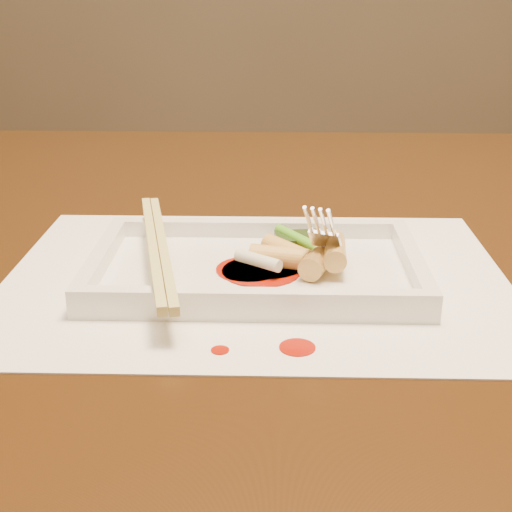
{
  "coord_description": "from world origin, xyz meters",
  "views": [
    {
      "loc": [
        0.06,
        -0.63,
        0.98
      ],
      "look_at": [
        0.05,
        -0.11,
        0.77
      ],
      "focal_mm": 50.0,
      "sensor_mm": 36.0,
      "label": 1
    }
  ],
  "objects_px": {
    "chopstick_a": "(152,246)",
    "plate_base": "(256,272)",
    "table": "(211,327)",
    "placemat": "(256,278)",
    "fork": "(346,172)"
  },
  "relations": [
    {
      "from": "plate_base",
      "to": "chopstick_a",
      "type": "height_order",
      "value": "chopstick_a"
    },
    {
      "from": "table",
      "to": "placemat",
      "type": "height_order",
      "value": "placemat"
    },
    {
      "from": "table",
      "to": "plate_base",
      "type": "bearing_deg",
      "value": -66.17
    },
    {
      "from": "table",
      "to": "fork",
      "type": "xyz_separation_m",
      "value": [
        0.12,
        -0.09,
        0.18
      ]
    },
    {
      "from": "fork",
      "to": "plate_base",
      "type": "bearing_deg",
      "value": -165.58
    },
    {
      "from": "table",
      "to": "plate_base",
      "type": "height_order",
      "value": "plate_base"
    },
    {
      "from": "table",
      "to": "placemat",
      "type": "xyz_separation_m",
      "value": [
        0.05,
        -0.11,
        0.1
      ]
    },
    {
      "from": "table",
      "to": "chopstick_a",
      "type": "relative_size",
      "value": 5.88
    },
    {
      "from": "chopstick_a",
      "to": "fork",
      "type": "bearing_deg",
      "value": 6.75
    },
    {
      "from": "table",
      "to": "fork",
      "type": "distance_m",
      "value": 0.24
    },
    {
      "from": "chopstick_a",
      "to": "plate_base",
      "type": "bearing_deg",
      "value": 0.0
    },
    {
      "from": "plate_base",
      "to": "fork",
      "type": "distance_m",
      "value": 0.11
    },
    {
      "from": "table",
      "to": "chopstick_a",
      "type": "height_order",
      "value": "chopstick_a"
    },
    {
      "from": "placemat",
      "to": "fork",
      "type": "bearing_deg",
      "value": 14.42
    },
    {
      "from": "chopstick_a",
      "to": "fork",
      "type": "relative_size",
      "value": 1.7
    }
  ]
}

